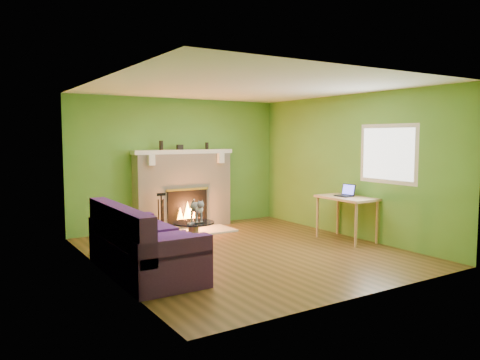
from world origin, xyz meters
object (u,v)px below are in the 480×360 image
object	(u,v)px
sofa	(141,247)
coffee_table	(194,232)
cat	(196,210)
desk	(347,202)

from	to	relation	value
sofa	coffee_table	size ratio (longest dim) A/B	2.95
coffee_table	cat	distance (m)	0.37
desk	cat	world-z (taller)	cat
coffee_table	cat	bearing A→B (deg)	32.01
cat	sofa	bearing A→B (deg)	-131.28
sofa	cat	world-z (taller)	sofa
desk	coffee_table	bearing A→B (deg)	155.97
coffee_table	desk	bearing A→B (deg)	-24.03
sofa	desk	distance (m)	3.82
sofa	coffee_table	distance (m)	1.74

